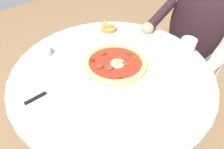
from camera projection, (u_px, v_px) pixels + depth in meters
ground_plane at (112, 144)px, 1.32m from camera, size 6.00×6.00×0.02m
dining_table at (112, 87)px, 0.90m from camera, size 0.89×0.89×0.74m
pizza_on_plate at (116, 63)px, 0.80m from camera, size 0.33×0.33×0.03m
water_glass at (186, 49)px, 0.84m from camera, size 0.07×0.07×0.09m
steak_knife at (42, 95)px, 0.68m from camera, size 0.20×0.03×0.01m
ramekin_capers at (43, 52)px, 0.86m from camera, size 0.07×0.07×0.03m
olive_pan at (108, 28)px, 1.05m from camera, size 0.09×0.12×0.04m
diner_person at (187, 51)px, 1.25m from camera, size 0.49×0.40×1.22m
cafe_chair_diner at (198, 44)px, 1.31m from camera, size 0.46×0.46×0.90m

